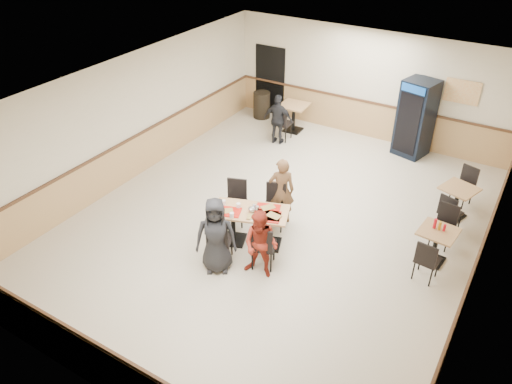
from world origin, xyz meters
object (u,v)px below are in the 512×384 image
Objects in this scene: diner_man_opposite at (281,191)px; lone_diner at (278,120)px; diner_woman_right at (261,245)px; pepsi_cooler at (416,118)px; diner_woman_left at (216,236)px; trash_bin at (262,105)px; side_table_far at (457,198)px; main_table at (251,222)px; side_table_near at (436,241)px; back_table at (294,113)px.

diner_man_opposite is 3.71m from lone_diner.
pepsi_cooler is at bearing 74.84° from diner_woman_right.
diner_woman_left reaches higher than trash_bin.
trash_bin is at bearing -87.93° from diner_man_opposite.
side_table_far is (3.43, 4.10, -0.29)m from diner_woman_left.
diner_woman_right is 1.72× the size of trash_bin.
trash_bin is at bearing 98.62° from main_table.
main_table reaches higher than side_table_near.
diner_man_opposite is at bearing 62.10° from main_table.
diner_woman_left is 5.44m from lone_diner.
main_table is 1.18× the size of diner_woman_right.
pepsi_cooler reaches higher than diner_woman_right.
pepsi_cooler reaches higher than back_table.
main_table is 6.25m from trash_bin.
diner_man_opposite is 3.81m from side_table_far.
diner_woman_left reaches higher than diner_man_opposite.
pepsi_cooler is (3.33, 1.31, 0.32)m from lone_diner.
side_table_far is (3.30, 3.10, -0.04)m from main_table.
side_table_far is 3.00m from pepsi_cooler.
diner_woman_left is 0.76× the size of pepsi_cooler.
side_table_far is (-0.00, 1.76, 0.01)m from side_table_near.
diner_man_opposite is 3.20m from side_table_near.
trash_bin is (-3.01, 5.47, -0.12)m from main_table.
lone_diner is 5.79m from side_table_near.
side_table_near is at bearing -53.64° from pepsi_cooler.
diner_woman_right reaches higher than back_table.
main_table is at bearing -157.78° from side_table_near.
diner_woman_left is (-0.13, -1.00, 0.25)m from main_table.
lone_diner is 3.60m from pepsi_cooler.
diner_man_opposite reaches higher than side_table_far.
diner_man_opposite is at bearing -93.80° from pepsi_cooler.
trash_bin is (-6.31, 2.37, -0.08)m from side_table_far.
side_table_near is (5.03, -2.85, -0.22)m from lone_diner.
side_table_near is at bearing -33.17° from trash_bin.
side_table_near is (3.17, 0.35, -0.28)m from diner_man_opposite.
pepsi_cooler reaches higher than lone_diner.
diner_man_opposite is at bearing 49.85° from diner_woman_left.
lone_diner is 1.64× the size of side_table_far.
pepsi_cooler is at bearing 53.60° from main_table.
main_table is 1.03m from diner_man_opposite.
diner_woman_right is at bearing 73.81° from diner_man_opposite.
diner_woman_left reaches higher than side_table_far.
diner_man_opposite is 1.85× the size of back_table.
main_table is at bearing -61.18° from trash_bin.
trash_bin is at bearing -52.60° from lone_diner.
diner_man_opposite is 4.53m from back_table.
diner_woman_left is at bearing -75.37° from back_table.
side_table_far is at bearing 90.09° from side_table_near.
diner_man_opposite is at bearing 100.37° from diner_woman_right.
side_table_far is at bearing -21.88° from back_table.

